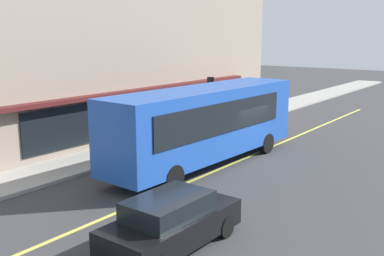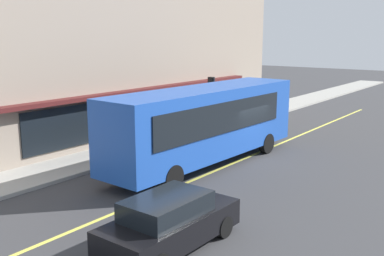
{
  "view_description": "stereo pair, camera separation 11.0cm",
  "coord_description": "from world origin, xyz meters",
  "px_view_note": "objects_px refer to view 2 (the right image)",
  "views": [
    {
      "loc": [
        -18.1,
        -10.41,
        5.79
      ],
      "look_at": [
        -1.96,
        1.67,
        1.6
      ],
      "focal_mm": 42.14,
      "sensor_mm": 36.0,
      "label": 1
    },
    {
      "loc": [
        -18.03,
        -10.5,
        5.79
      ],
      "look_at": [
        -1.96,
        1.67,
        1.6
      ],
      "focal_mm": 42.14,
      "sensor_mm": 36.0,
      "label": 2
    }
  ],
  "objects_px": {
    "traffic_light": "(212,91)",
    "pedestrian_mid_block": "(249,104)",
    "bus": "(206,122)",
    "car_black": "(170,222)",
    "pedestrian_near_storefront": "(159,120)",
    "pedestrian_at_corner": "(248,102)"
  },
  "relations": [
    {
      "from": "pedestrian_mid_block",
      "to": "pedestrian_at_corner",
      "type": "height_order",
      "value": "pedestrian_mid_block"
    },
    {
      "from": "car_black",
      "to": "pedestrian_near_storefront",
      "type": "relative_size",
      "value": 2.49
    },
    {
      "from": "car_black",
      "to": "pedestrian_at_corner",
      "type": "relative_size",
      "value": 2.69
    },
    {
      "from": "bus",
      "to": "pedestrian_at_corner",
      "type": "relative_size",
      "value": 6.98
    },
    {
      "from": "pedestrian_near_storefront",
      "to": "traffic_light",
      "type": "bearing_deg",
      "value": -15.53
    },
    {
      "from": "pedestrian_at_corner",
      "to": "traffic_light",
      "type": "bearing_deg",
      "value": -171.85
    },
    {
      "from": "traffic_light",
      "to": "pedestrian_at_corner",
      "type": "height_order",
      "value": "traffic_light"
    },
    {
      "from": "traffic_light",
      "to": "pedestrian_mid_block",
      "type": "distance_m",
      "value": 4.84
    },
    {
      "from": "car_black",
      "to": "pedestrian_at_corner",
      "type": "xyz_separation_m",
      "value": [
        18.68,
        8.4,
        0.37
      ]
    },
    {
      "from": "car_black",
      "to": "pedestrian_near_storefront",
      "type": "height_order",
      "value": "pedestrian_near_storefront"
    },
    {
      "from": "car_black",
      "to": "pedestrian_near_storefront",
      "type": "xyz_separation_m",
      "value": [
        9.38,
        8.58,
        0.45
      ]
    },
    {
      "from": "traffic_light",
      "to": "pedestrian_near_storefront",
      "type": "xyz_separation_m",
      "value": [
        -3.59,
        1.0,
        -1.34
      ]
    },
    {
      "from": "bus",
      "to": "car_black",
      "type": "height_order",
      "value": "bus"
    },
    {
      "from": "traffic_light",
      "to": "car_black",
      "type": "bearing_deg",
      "value": -149.67
    },
    {
      "from": "bus",
      "to": "pedestrian_at_corner",
      "type": "bearing_deg",
      "value": 21.36
    },
    {
      "from": "pedestrian_near_storefront",
      "to": "pedestrian_at_corner",
      "type": "relative_size",
      "value": 1.08
    },
    {
      "from": "pedestrian_at_corner",
      "to": "car_black",
      "type": "bearing_deg",
      "value": -155.78
    },
    {
      "from": "car_black",
      "to": "traffic_light",
      "type": "bearing_deg",
      "value": 30.33
    },
    {
      "from": "pedestrian_near_storefront",
      "to": "pedestrian_at_corner",
      "type": "distance_m",
      "value": 9.31
    },
    {
      "from": "bus",
      "to": "car_black",
      "type": "distance_m",
      "value": 8.35
    },
    {
      "from": "traffic_light",
      "to": "pedestrian_at_corner",
      "type": "bearing_deg",
      "value": 8.15
    },
    {
      "from": "pedestrian_mid_block",
      "to": "bus",
      "type": "bearing_deg",
      "value": -160.06
    }
  ]
}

